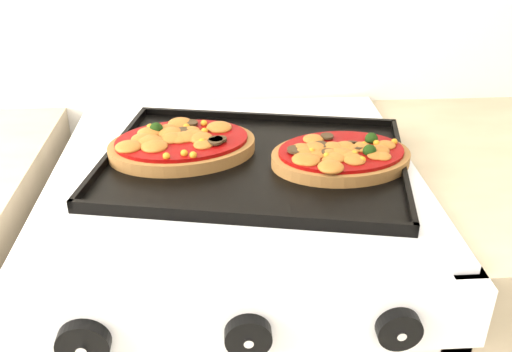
{
  "coord_description": "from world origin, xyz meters",
  "views": [
    {
      "loc": [
        0.02,
        0.87,
        1.34
      ],
      "look_at": [
        0.07,
        1.64,
        0.92
      ],
      "focal_mm": 40.0,
      "sensor_mm": 36.0,
      "label": 1
    }
  ],
  "objects": [
    {
      "name": "baking_tray",
      "position": [
        0.07,
        1.69,
        0.92
      ],
      "size": [
        0.54,
        0.44,
        0.02
      ],
      "primitive_type": "cube",
      "rotation": [
        0.0,
        0.0,
        -0.19
      ],
      "color": "black",
      "rests_on": "stove"
    },
    {
      "name": "knob_left",
      "position": [
        -0.15,
        1.37,
        0.85
      ],
      "size": [
        0.06,
        0.02,
        0.06
      ],
      "primitive_type": "cylinder",
      "rotation": [
        1.57,
        0.0,
        0.0
      ],
      "color": "black",
      "rests_on": "control_panel"
    },
    {
      "name": "knob_center",
      "position": [
        0.05,
        1.37,
        0.85
      ],
      "size": [
        0.06,
        0.02,
        0.06
      ],
      "primitive_type": "cylinder",
      "rotation": [
        1.57,
        0.0,
        0.0
      ],
      "color": "black",
      "rests_on": "control_panel"
    },
    {
      "name": "pizza_left",
      "position": [
        -0.04,
        1.73,
        0.94
      ],
      "size": [
        0.27,
        0.21,
        0.04
      ],
      "primitive_type": null,
      "rotation": [
        0.0,
        0.0,
        0.16
      ],
      "color": "brown",
      "rests_on": "baking_tray"
    },
    {
      "name": "control_panel",
      "position": [
        0.04,
        1.39,
        0.85
      ],
      "size": [
        0.6,
        0.02,
        0.09
      ],
      "primitive_type": "cube",
      "color": "white",
      "rests_on": "stove"
    },
    {
      "name": "knob_right",
      "position": [
        0.23,
        1.37,
        0.85
      ],
      "size": [
        0.05,
        0.02,
        0.05
      ],
      "primitive_type": "cylinder",
      "rotation": [
        1.57,
        0.0,
        0.0
      ],
      "color": "black",
      "rests_on": "control_panel"
    },
    {
      "name": "pizza_right",
      "position": [
        0.21,
        1.67,
        0.94
      ],
      "size": [
        0.24,
        0.18,
        0.03
      ],
      "primitive_type": null,
      "rotation": [
        0.0,
        0.0,
        0.09
      ],
      "color": "brown",
      "rests_on": "baking_tray"
    }
  ]
}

